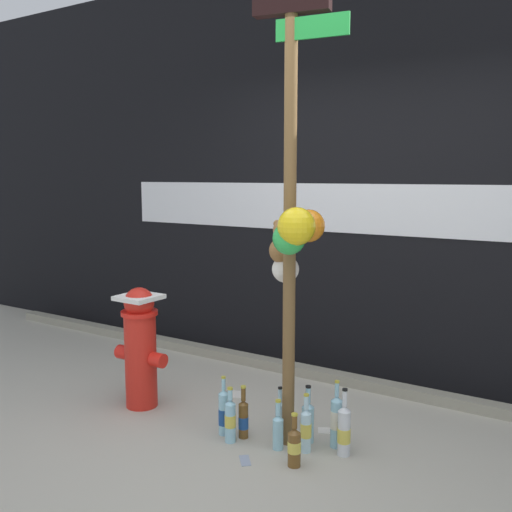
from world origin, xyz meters
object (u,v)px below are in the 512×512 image
at_px(bottle_8, 306,429).
at_px(bottle_10, 278,430).
at_px(fire_hydrant, 140,345).
at_px(bottle_6, 243,418).
at_px(bottle_7, 289,400).
at_px(bottle_9, 336,420).
at_px(bottle_0, 294,446).
at_px(bottle_5, 230,420).
at_px(bottle_3, 308,420).
at_px(bottle_2, 224,412).
at_px(bottle_1, 344,430).
at_px(memorial_post, 292,183).
at_px(bottle_4, 280,415).

xyz_separation_m(bottle_8, bottle_10, (-0.16, -0.06, -0.02)).
xyz_separation_m(fire_hydrant, bottle_6, (0.89, -0.03, -0.32)).
relative_size(bottle_7, bottle_8, 1.01).
bearing_deg(bottle_10, bottle_9, 36.55).
relative_size(bottle_0, bottle_5, 0.89).
xyz_separation_m(bottle_5, bottle_7, (0.17, 0.43, 0.01)).
height_order(bottle_0, bottle_3, bottle_3).
height_order(bottle_2, bottle_6, bottle_2).
relative_size(bottle_0, bottle_2, 0.82).
xyz_separation_m(bottle_0, bottle_1, (0.19, 0.27, 0.03)).
bearing_deg(bottle_3, memorial_post, -135.42).
relative_size(bottle_2, bottle_10, 1.24).
distance_m(bottle_3, bottle_9, 0.18).
bearing_deg(bottle_2, fire_hydrant, 175.40).
bearing_deg(memorial_post, bottle_9, 23.70).
bearing_deg(bottle_6, memorial_post, 16.19).
distance_m(bottle_0, bottle_5, 0.48).
height_order(bottle_3, bottle_10, bottle_3).
relative_size(fire_hydrant, bottle_8, 2.39).
distance_m(bottle_5, bottle_7, 0.46).
xyz_separation_m(fire_hydrant, bottle_3, (1.26, 0.13, -0.31)).
xyz_separation_m(fire_hydrant, bottle_8, (1.31, 0.01, -0.31)).
xyz_separation_m(bottle_8, bottle_9, (0.13, 0.15, 0.03)).
relative_size(bottle_2, bottle_7, 1.05).
xyz_separation_m(fire_hydrant, bottle_1, (1.52, 0.09, -0.30)).
distance_m(bottle_9, bottle_10, 0.36).
bearing_deg(bottle_6, bottle_5, -112.00).
relative_size(memorial_post, bottle_1, 7.06).
bearing_deg(bottle_4, bottle_5, -123.78).
xyz_separation_m(bottle_7, bottle_9, (0.41, -0.14, 0.01)).
bearing_deg(bottle_4, bottle_10, -62.96).
height_order(bottle_1, bottle_6, bottle_1).
bearing_deg(bottle_3, bottle_10, -121.56).
xyz_separation_m(bottle_2, bottle_5, (0.09, -0.06, -0.00)).
bearing_deg(bottle_7, memorial_post, -59.04).
relative_size(memorial_post, bottle_0, 9.20).
xyz_separation_m(bottle_5, bottle_10, (0.30, 0.08, -0.02)).
relative_size(bottle_1, bottle_10, 1.32).
height_order(bottle_0, bottle_2, bottle_2).
bearing_deg(bottle_10, bottle_0, -35.51).
bearing_deg(bottle_10, bottle_5, -165.53).
distance_m(bottle_6, bottle_7, 0.37).
distance_m(memorial_post, bottle_6, 1.49).
bearing_deg(bottle_3, bottle_0, -77.10).
bearing_deg(bottle_10, bottle_3, 58.44).
bearing_deg(memorial_post, bottle_10, -106.38).
relative_size(memorial_post, bottle_9, 6.89).
height_order(bottle_2, bottle_9, bottle_9).
xyz_separation_m(bottle_6, bottle_9, (0.54, 0.20, 0.04)).
bearing_deg(bottle_3, bottle_7, 142.83).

